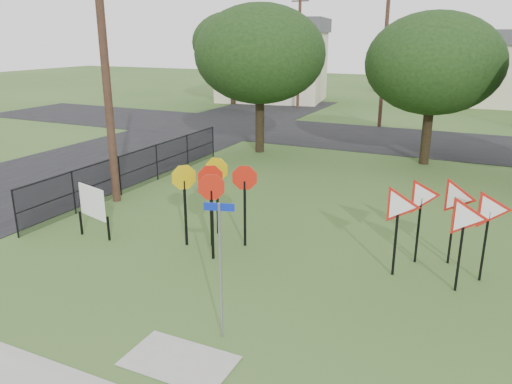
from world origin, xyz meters
TOP-DOWN VIEW (x-y plane):
  - ground at (0.00, 0.00)m, footprint 140.00×140.00m
  - street_left at (-12.00, 10.00)m, footprint 8.00×50.00m
  - street_far at (0.00, 20.00)m, footprint 60.00×8.00m
  - curb_pad at (0.00, -2.40)m, footprint 2.00×1.20m
  - street_name_sign at (0.31, -1.35)m, footprint 0.56×0.18m
  - stop_sign_cluster at (-2.06, 2.52)m, footprint 2.13×1.87m
  - yield_sign_cluster at (3.88, 3.37)m, footprint 2.98×1.69m
  - info_board at (-5.57, 1.51)m, footprint 1.22×0.38m
  - utility_pole_main at (-7.24, 4.50)m, footprint 3.55×0.33m
  - far_pole_a at (-2.00, 24.00)m, footprint 1.40×0.24m
  - far_pole_c at (-10.00, 30.00)m, footprint 1.40×0.24m
  - fence_run at (-7.60, 6.25)m, footprint 0.05×11.55m
  - house_left at (-14.00, 34.00)m, footprint 10.58×8.88m
  - house_mid at (4.00, 40.00)m, footprint 8.40×8.40m
  - tree_near_left at (-6.00, 14.00)m, footprint 6.40×6.40m
  - tree_near_mid at (2.00, 15.00)m, footprint 6.00×6.00m
  - tree_far_left at (-16.00, 30.00)m, footprint 6.80×6.80m

SIDE VIEW (x-z plane):
  - ground at x=0.00m, z-range 0.00..0.00m
  - street_left at x=-12.00m, z-range 0.00..0.02m
  - street_far at x=0.00m, z-range 0.00..0.02m
  - curb_pad at x=0.00m, z-range 0.00..0.02m
  - fence_run at x=-7.60m, z-range 0.03..1.53m
  - info_board at x=-5.57m, z-range 0.26..1.83m
  - street_name_sign at x=0.31m, z-range 0.22..3.02m
  - yield_sign_cluster at x=3.88m, z-range 0.55..2.90m
  - stop_sign_cluster at x=-2.06m, z-range 0.58..2.95m
  - house_mid at x=4.00m, z-range 0.05..6.25m
  - house_left at x=-14.00m, z-range 0.05..7.25m
  - tree_near_mid at x=2.00m, z-range 1.14..7.94m
  - far_pole_a at x=-2.00m, z-range 0.10..9.10m
  - far_pole_c at x=-10.00m, z-range 0.10..9.10m
  - tree_near_left at x=-6.00m, z-range 1.22..8.49m
  - tree_far_left at x=-16.00m, z-range 1.31..9.04m
  - utility_pole_main at x=-7.24m, z-range 0.21..10.21m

